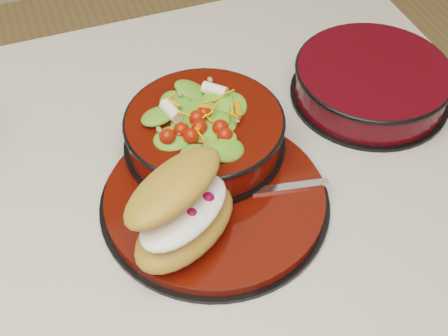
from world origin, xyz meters
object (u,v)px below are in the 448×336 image
object	(u,v)px
dinner_plate	(216,199)
salad_bowl	(204,127)
extra_bowl	(372,81)
fork	(267,190)
croissant	(183,210)

from	to	relation	value
dinner_plate	salad_bowl	world-z (taller)	salad_bowl
dinner_plate	extra_bowl	world-z (taller)	extra_bowl
fork	extra_bowl	distance (m)	0.26
salad_bowl	fork	bearing A→B (deg)	-65.41
fork	extra_bowl	xyz separation A→B (m)	(0.23, 0.13, 0.01)
dinner_plate	extra_bowl	size ratio (longest dim) A/B	1.24
salad_bowl	fork	distance (m)	0.12
salad_bowl	fork	world-z (taller)	salad_bowl
dinner_plate	salad_bowl	distance (m)	0.10
extra_bowl	dinner_plate	bearing A→B (deg)	-157.97
dinner_plate	croissant	xyz separation A→B (m)	(-0.06, -0.04, 0.05)
fork	dinner_plate	bearing A→B (deg)	84.90
dinner_plate	fork	size ratio (longest dim) A/B	1.98
dinner_plate	croissant	world-z (taller)	croissant
dinner_plate	croissant	distance (m)	0.09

